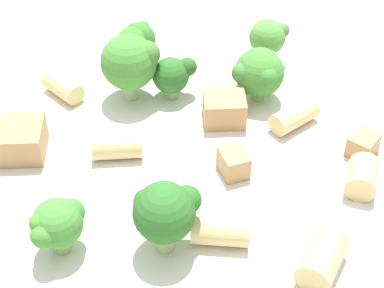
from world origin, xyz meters
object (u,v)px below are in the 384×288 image
at_px(broccoli_floret_2, 139,39).
at_px(broccoli_floret_3, 131,60).
at_px(broccoli_floret_5, 165,212).
at_px(chicken_chunk_3, 363,145).
at_px(broccoli_floret_1, 269,37).
at_px(broccoli_floret_0, 259,73).
at_px(broccoli_floret_6, 57,224).
at_px(rigatoni_0, 117,146).
at_px(broccoli_floret_4, 176,74).
at_px(pasta_bowl, 192,175).
at_px(chicken_chunk_1, 233,163).
at_px(chicken_chunk_0, 21,140).
at_px(rigatoni_4, 63,87).
at_px(rigatoni_3, 362,177).
at_px(chicken_chunk_2, 224,109).
at_px(rigatoni_2, 223,230).
at_px(rigatoni_1, 322,259).
at_px(rigatoni_5, 294,116).

xyz_separation_m(broccoli_floret_2, broccoli_floret_3, (-0.04, 0.01, 0.01)).
xyz_separation_m(broccoli_floret_5, chicken_chunk_3, (0.04, -0.12, -0.02)).
bearing_deg(broccoli_floret_1, broccoli_floret_2, 74.76).
bearing_deg(broccoli_floret_0, broccoli_floret_2, 47.28).
height_order(broccoli_floret_6, rigatoni_0, broccoli_floret_6).
distance_m(broccoli_floret_0, broccoli_floret_1, 0.04).
xyz_separation_m(broccoli_floret_1, broccoli_floret_5, (-0.14, 0.10, 0.00)).
bearing_deg(broccoli_floret_4, broccoli_floret_3, 80.34).
xyz_separation_m(pasta_bowl, broccoli_floret_6, (-0.05, 0.08, 0.03)).
distance_m(broccoli_floret_1, broccoli_floret_4, 0.07).
xyz_separation_m(broccoli_floret_3, chicken_chunk_1, (-0.08, -0.04, -0.02)).
height_order(broccoli_floret_4, chicken_chunk_0, broccoli_floret_4).
distance_m(broccoli_floret_3, rigatoni_4, 0.05).
distance_m(broccoli_floret_5, chicken_chunk_0, 0.11).
distance_m(rigatoni_4, chicken_chunk_0, 0.06).
distance_m(broccoli_floret_5, rigatoni_3, 0.11).
height_order(pasta_bowl, rigatoni_3, rigatoni_3).
height_order(broccoli_floret_3, rigatoni_4, broccoli_floret_3).
bearing_deg(broccoli_floret_6, rigatoni_3, -87.69).
distance_m(rigatoni_4, chicken_chunk_2, 0.10).
bearing_deg(rigatoni_2, broccoli_floret_0, -25.38).
xyz_separation_m(pasta_bowl, rigatoni_1, (-0.09, -0.04, 0.02)).
height_order(rigatoni_5, chicken_chunk_3, same).
bearing_deg(rigatoni_3, chicken_chunk_2, 37.93).
xyz_separation_m(broccoli_floret_0, rigatoni_1, (-0.13, 0.01, -0.01)).
relative_size(broccoli_floret_6, chicken_chunk_3, 1.89).
xyz_separation_m(rigatoni_5, chicken_chunk_2, (0.01, 0.04, 0.00)).
bearing_deg(rigatoni_5, pasta_bowl, 102.11).
bearing_deg(rigatoni_4, broccoli_floret_0, -104.54).
distance_m(pasta_bowl, rigatoni_4, 0.10).
bearing_deg(pasta_bowl, chicken_chunk_1, -131.15).
bearing_deg(rigatoni_0, chicken_chunk_3, -102.06).
bearing_deg(pasta_bowl, rigatoni_3, -118.01).
relative_size(broccoli_floret_2, rigatoni_5, 0.95).
bearing_deg(chicken_chunk_3, broccoli_floret_4, 49.43).
height_order(pasta_bowl, chicken_chunk_3, chicken_chunk_3).
xyz_separation_m(broccoli_floret_6, rigatoni_0, (0.06, -0.04, -0.01)).
height_order(rigatoni_1, chicken_chunk_0, same).
height_order(broccoli_floret_3, rigatoni_1, broccoli_floret_3).
bearing_deg(rigatoni_2, broccoli_floret_1, -25.68).
distance_m(broccoli_floret_0, chicken_chunk_1, 0.07).
xyz_separation_m(broccoli_floret_2, rigatoni_4, (-0.03, 0.05, -0.01)).
bearing_deg(chicken_chunk_1, rigatoni_0, 65.49).
bearing_deg(chicken_chunk_2, broccoli_floret_5, 149.02).
bearing_deg(broccoli_floret_5, broccoli_floret_4, -14.20).
relative_size(broccoli_floret_2, rigatoni_3, 1.28).
bearing_deg(broccoli_floret_5, broccoli_floret_6, 79.33).
height_order(rigatoni_0, chicken_chunk_0, chicken_chunk_0).
bearing_deg(pasta_bowl, broccoli_floret_6, 123.32).
bearing_deg(rigatoni_5, broccoli_floret_5, 128.75).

